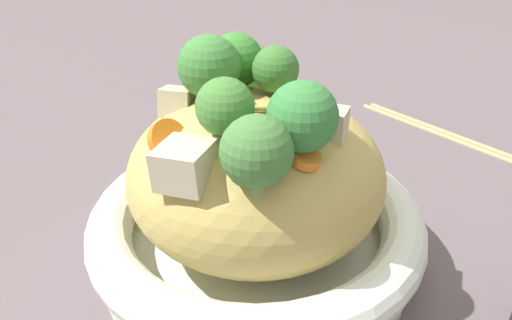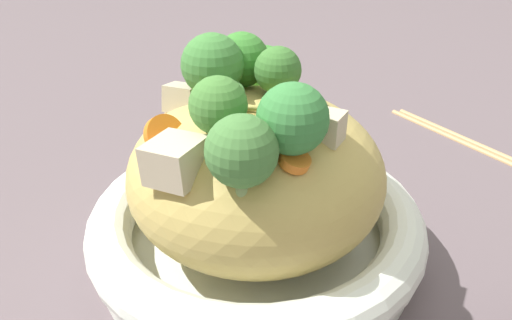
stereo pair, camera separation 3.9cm
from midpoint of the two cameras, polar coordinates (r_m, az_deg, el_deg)
name	(u,v)px [view 2 (the right image)]	position (r m, az deg, el deg)	size (l,w,h in m)	color
ground_plane	(256,256)	(0.44, 2.55, -10.75)	(3.00, 3.00, 0.00)	#5C4E53
serving_bowl	(256,229)	(0.43, 2.64, -7.78)	(0.27, 0.27, 0.06)	white
noodle_heap	(256,174)	(0.40, 2.83, -1.62)	(0.20, 0.20, 0.13)	tan
broccoli_florets	(249,92)	(0.36, 2.31, 7.57)	(0.17, 0.18, 0.08)	#97B572
carrot_coins	(244,115)	(0.37, 1.66, 4.99)	(0.15, 0.12, 0.04)	orange
zucchini_slices	(230,120)	(0.35, 0.26, 4.38)	(0.08, 0.10, 0.05)	beige
chicken_chunks	(209,139)	(0.34, -2.01, 2.31)	(0.13, 0.14, 0.04)	beige
chopsticks_pair	(466,140)	(0.67, 23.94, 2.05)	(0.03, 0.22, 0.01)	tan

